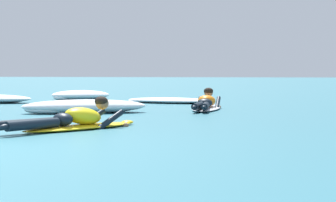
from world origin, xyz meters
name	(u,v)px	position (x,y,z in m)	size (l,w,h in m)	color
ground_plane	(125,103)	(0.00, 10.00, 0.00)	(120.00, 120.00, 0.00)	#2D6B7A
surfer_near	(75,121)	(1.00, 2.56, 0.14)	(1.71, 2.43, 0.53)	yellow
surfer_far	(206,104)	(2.46, 7.61, 0.13)	(0.60, 2.62, 0.54)	silver
whitewater_front	(85,107)	(0.05, 6.17, 0.13)	(2.75, 1.79, 0.29)	white
whitewater_mid_left	(170,100)	(1.16, 10.46, 0.07)	(2.64, 1.57, 0.15)	white
whitewater_mid_right	(81,95)	(-1.81, 11.82, 0.14)	(2.05, 1.76, 0.29)	white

